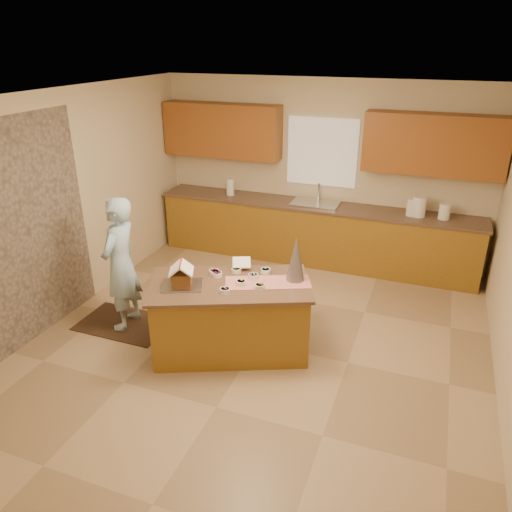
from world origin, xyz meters
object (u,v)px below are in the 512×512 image
object	(u,v)px
tinsel_tree	(296,259)
boy	(121,264)
gingerbread_house	(181,276)
island_base	(230,318)

from	to	relation	value
tinsel_tree	boy	xyz separation A→B (m)	(-2.01, -0.30, -0.26)
gingerbread_house	tinsel_tree	bearing A→B (deg)	27.72
island_base	tinsel_tree	xyz separation A→B (m)	(0.63, 0.32, 0.68)
boy	gingerbread_house	xyz separation A→B (m)	(0.94, -0.26, 0.13)
island_base	boy	distance (m)	1.44
tinsel_tree	boy	bearing A→B (deg)	-171.60
tinsel_tree	island_base	bearing A→B (deg)	-152.91
tinsel_tree	gingerbread_house	distance (m)	1.21
tinsel_tree	boy	world-z (taller)	boy
island_base	gingerbread_house	xyz separation A→B (m)	(-0.44, -0.24, 0.55)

